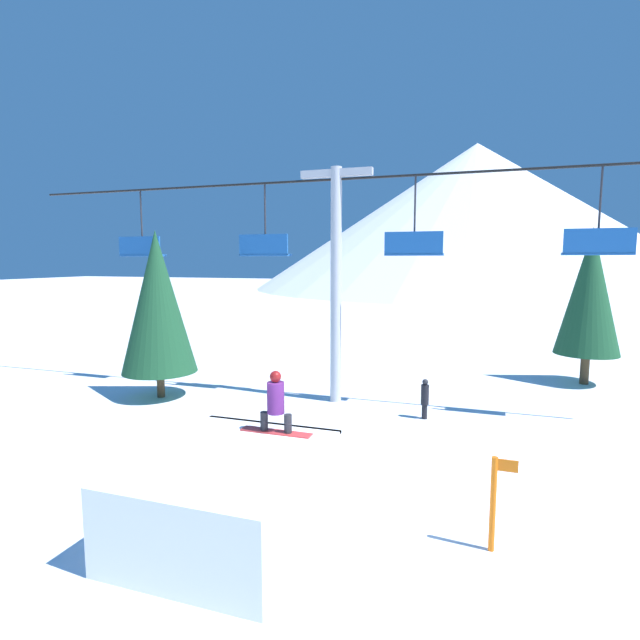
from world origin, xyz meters
name	(u,v)px	position (x,y,z in m)	size (l,w,h in m)	color
ground_plane	(304,545)	(0.00, 0.00, 0.00)	(220.00, 220.00, 0.00)	white
mountain_ridge	(475,217)	(0.00, 81.69, 11.99)	(73.37, 73.37, 23.98)	silver
snow_ramp	(231,494)	(-1.33, -0.07, 0.72)	(2.94, 3.66, 1.44)	white
snowboarder	(276,403)	(-1.02, 1.21, 2.04)	(1.44, 0.34, 1.23)	#B22D2D
chairlift	(336,258)	(-2.03, 8.44, 4.86)	(24.05, 0.44, 7.79)	#B2B2B7
pine_tree_near	(158,302)	(-7.99, 6.97, 3.35)	(2.57, 2.57, 5.80)	#4C3823
pine_tree_far	(590,291)	(6.43, 13.85, 3.60)	(2.35, 2.35, 6.05)	#4C3823
trail_marker	(494,501)	(3.02, 0.86, 0.86)	(0.41, 0.10, 1.61)	orange
distant_skier	(425,397)	(1.09, 7.51, 0.67)	(0.24, 0.24, 1.23)	black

